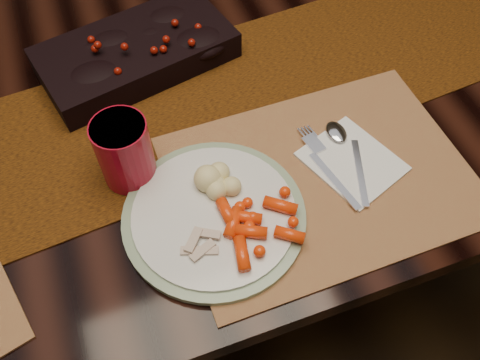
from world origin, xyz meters
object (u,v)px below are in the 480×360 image
object	(u,v)px
turkey_shreds	(200,243)
red_cup	(125,152)
placemat_main	(321,177)
napkin	(352,161)
mashed_potatoes	(216,177)
centerpiece	(136,49)
dining_table	(200,186)
baby_carrots	(259,223)
dinner_plate	(214,215)

from	to	relation	value
turkey_shreds	red_cup	distance (m)	0.18
placemat_main	napkin	world-z (taller)	napkin
mashed_potatoes	turkey_shreds	size ratio (longest dim) A/B	1.15
placemat_main	centerpiece	bearing A→B (deg)	120.22
mashed_potatoes	placemat_main	bearing A→B (deg)	-11.16
dining_table	centerpiece	distance (m)	0.42
placemat_main	napkin	distance (m)	0.06
placemat_main	turkey_shreds	world-z (taller)	turkey_shreds
dining_table	baby_carrots	xyz separation A→B (m)	(0.00, -0.36, 0.40)
dining_table	baby_carrots	bearing A→B (deg)	-89.31
baby_carrots	red_cup	xyz separation A→B (m)	(-0.15, 0.17, 0.03)
centerpiece	turkey_shreds	world-z (taller)	centerpiece
placemat_main	dinner_plate	distance (m)	0.19
placemat_main	baby_carrots	world-z (taller)	baby_carrots
placemat_main	red_cup	xyz separation A→B (m)	(-0.28, 0.11, 0.06)
dining_table	red_cup	size ratio (longest dim) A/B	15.58
centerpiece	baby_carrots	distance (m)	0.42
placemat_main	red_cup	world-z (taller)	red_cup
dinner_plate	napkin	xyz separation A→B (m)	(0.24, 0.02, -0.01)
centerpiece	napkin	distance (m)	0.44
dining_table	placemat_main	distance (m)	0.50
dining_table	dinner_plate	bearing A→B (deg)	-99.08
dining_table	turkey_shreds	xyz separation A→B (m)	(-0.09, -0.36, 0.40)
baby_carrots	mashed_potatoes	bearing A→B (deg)	111.00
baby_carrots	mashed_potatoes	size ratio (longest dim) A/B	1.60
placemat_main	baby_carrots	xyz separation A→B (m)	(-0.13, -0.06, 0.03)
dinner_plate	turkey_shreds	xyz separation A→B (m)	(-0.04, -0.04, 0.01)
centerpiece	turkey_shreds	bearing A→B (deg)	-90.87
turkey_shreds	napkin	distance (m)	0.29
mashed_potatoes	turkey_shreds	bearing A→B (deg)	-121.28
napkin	baby_carrots	bearing A→B (deg)	178.94
mashed_potatoes	dining_table	bearing A→B (deg)	83.56
placemat_main	turkey_shreds	xyz separation A→B (m)	(-0.22, -0.06, 0.02)
placemat_main	baby_carrots	distance (m)	0.14
centerpiece	turkey_shreds	xyz separation A→B (m)	(-0.01, -0.41, -0.01)
dining_table	mashed_potatoes	size ratio (longest dim) A/B	24.99
dinner_plate	napkin	size ratio (longest dim) A/B	1.91
mashed_potatoes	napkin	size ratio (longest dim) A/B	0.50
turkey_shreds	red_cup	size ratio (longest dim) A/B	0.54
mashed_potatoes	red_cup	distance (m)	0.14
baby_carrots	red_cup	size ratio (longest dim) A/B	1.00
dining_table	mashed_potatoes	xyz separation A→B (m)	(-0.03, -0.27, 0.41)
dinner_plate	baby_carrots	distance (m)	0.07
dinner_plate	baby_carrots	bearing A→B (deg)	-38.60
dining_table	napkin	distance (m)	0.52
centerpiece	baby_carrots	xyz separation A→B (m)	(0.08, -0.41, -0.01)
dining_table	red_cup	distance (m)	0.50
dinner_plate	baby_carrots	size ratio (longest dim) A/B	2.40
dining_table	baby_carrots	size ratio (longest dim) A/B	15.58
baby_carrots	red_cup	world-z (taller)	red_cup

